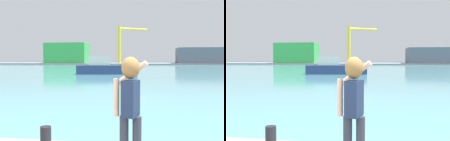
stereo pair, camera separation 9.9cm
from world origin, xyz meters
TOP-DOWN VIEW (x-y plane):
  - ground_plane at (0.00, 50.00)m, footprint 220.00×220.00m
  - harbor_water at (0.00, 52.00)m, footprint 140.00×100.00m
  - far_shore_dock at (0.00, 92.00)m, footprint 140.00×20.00m
  - person_photographer at (0.82, 0.80)m, footprint 0.53×0.57m
  - harbor_bollard at (-0.89, 1.61)m, footprint 0.21×0.21m
  - boat_moored at (-5.34, 33.08)m, footprint 8.36×3.10m
  - warehouse_left at (-28.53, 87.78)m, footprint 14.18×8.06m
  - warehouse_right at (16.62, 90.52)m, footprint 15.77×13.04m
  - port_crane at (-9.29, 90.82)m, footprint 9.89×6.47m

SIDE VIEW (x-z plane):
  - ground_plane at x=0.00m, z-range 0.00..0.00m
  - harbor_water at x=0.00m, z-range 0.00..0.02m
  - far_shore_dock at x=0.00m, z-range 0.00..0.42m
  - harbor_bollard at x=-0.89m, z-range 0.54..0.93m
  - boat_moored at x=-5.34m, z-range -0.35..2.16m
  - person_photographer at x=0.82m, z-range 0.73..2.47m
  - warehouse_right at x=16.62m, z-range 0.42..5.48m
  - warehouse_left at x=-28.53m, z-range 0.42..7.31m
  - port_crane at x=-9.29m, z-range 2.05..14.70m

